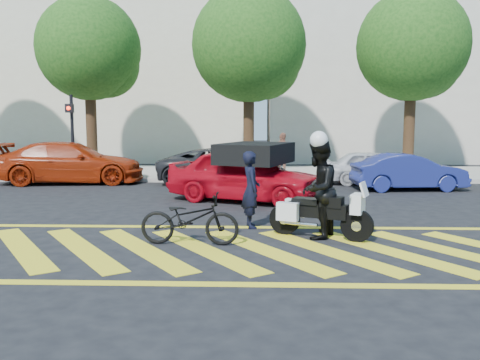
{
  "coord_description": "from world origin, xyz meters",
  "views": [
    {
      "loc": [
        0.34,
        -8.85,
        2.35
      ],
      "look_at": [
        -0.01,
        1.74,
        1.05
      ],
      "focal_mm": 38.0,
      "sensor_mm": 36.0,
      "label": 1
    }
  ],
  "objects_px": {
    "officer_moto": "(318,189)",
    "parked_right": "(409,172)",
    "officer_bike": "(251,190)",
    "police_motorcycle": "(318,213)",
    "red_convertible": "(245,175)",
    "parked_mid_left": "(222,166)",
    "parked_mid_right": "(374,167)",
    "bicycle": "(190,219)",
    "parked_left": "(71,163)"
  },
  "relations": [
    {
      "from": "officer_moto",
      "to": "parked_right",
      "type": "relative_size",
      "value": 0.53
    },
    {
      "from": "officer_bike",
      "to": "police_motorcycle",
      "type": "relative_size",
      "value": 0.84
    },
    {
      "from": "red_convertible",
      "to": "parked_mid_left",
      "type": "height_order",
      "value": "red_convertible"
    },
    {
      "from": "parked_mid_right",
      "to": "red_convertible",
      "type": "bearing_deg",
      "value": 136.76
    },
    {
      "from": "police_motorcycle",
      "to": "officer_moto",
      "type": "height_order",
      "value": "officer_moto"
    },
    {
      "from": "bicycle",
      "to": "officer_moto",
      "type": "distance_m",
      "value": 2.56
    },
    {
      "from": "parked_left",
      "to": "parked_right",
      "type": "xyz_separation_m",
      "value": [
        11.69,
        -1.4,
        -0.15
      ]
    },
    {
      "from": "red_convertible",
      "to": "parked_right",
      "type": "bearing_deg",
      "value": -43.74
    },
    {
      "from": "red_convertible",
      "to": "parked_right",
      "type": "relative_size",
      "value": 1.21
    },
    {
      "from": "red_convertible",
      "to": "officer_moto",
      "type": "bearing_deg",
      "value": -139.03
    },
    {
      "from": "parked_mid_left",
      "to": "parked_mid_right",
      "type": "xyz_separation_m",
      "value": [
        5.41,
        0.0,
        -0.03
      ]
    },
    {
      "from": "bicycle",
      "to": "parked_mid_left",
      "type": "relative_size",
      "value": 0.4
    },
    {
      "from": "officer_moto",
      "to": "parked_mid_right",
      "type": "bearing_deg",
      "value": -175.93
    },
    {
      "from": "bicycle",
      "to": "parked_mid_right",
      "type": "relative_size",
      "value": 0.51
    },
    {
      "from": "parked_left",
      "to": "red_convertible",
      "type": "bearing_deg",
      "value": -127.77
    },
    {
      "from": "red_convertible",
      "to": "parked_mid_left",
      "type": "distance_m",
      "value": 3.95
    },
    {
      "from": "parked_left",
      "to": "parked_mid_left",
      "type": "bearing_deg",
      "value": -96.74
    },
    {
      "from": "officer_moto",
      "to": "parked_mid_left",
      "type": "relative_size",
      "value": 0.42
    },
    {
      "from": "officer_moto",
      "to": "parked_right",
      "type": "distance_m",
      "value": 7.79
    },
    {
      "from": "police_motorcycle",
      "to": "parked_left",
      "type": "distance_m",
      "value": 11.41
    },
    {
      "from": "police_motorcycle",
      "to": "parked_right",
      "type": "relative_size",
      "value": 0.54
    },
    {
      "from": "parked_left",
      "to": "parked_mid_left",
      "type": "height_order",
      "value": "parked_left"
    },
    {
      "from": "officer_moto",
      "to": "bicycle",
      "type": "bearing_deg",
      "value": -51.97
    },
    {
      "from": "officer_bike",
      "to": "parked_right",
      "type": "height_order",
      "value": "officer_bike"
    },
    {
      "from": "parked_right",
      "to": "officer_moto",
      "type": "bearing_deg",
      "value": 145.38
    },
    {
      "from": "police_motorcycle",
      "to": "officer_moto",
      "type": "distance_m",
      "value": 0.47
    },
    {
      "from": "police_motorcycle",
      "to": "red_convertible",
      "type": "height_order",
      "value": "red_convertible"
    },
    {
      "from": "red_convertible",
      "to": "parked_mid_right",
      "type": "height_order",
      "value": "red_convertible"
    },
    {
      "from": "red_convertible",
      "to": "parked_mid_right",
      "type": "xyz_separation_m",
      "value": [
        4.51,
        3.84,
        -0.14
      ]
    },
    {
      "from": "officer_bike",
      "to": "parked_mid_right",
      "type": "relative_size",
      "value": 0.46
    },
    {
      "from": "parked_mid_left",
      "to": "bicycle",
      "type": "bearing_deg",
      "value": -177.99
    },
    {
      "from": "bicycle",
      "to": "parked_mid_left",
      "type": "bearing_deg",
      "value": 3.2
    },
    {
      "from": "parked_mid_left",
      "to": "parked_mid_right",
      "type": "height_order",
      "value": "parked_mid_left"
    },
    {
      "from": "parked_mid_right",
      "to": "parked_right",
      "type": "bearing_deg",
      "value": -143.92
    },
    {
      "from": "parked_left",
      "to": "parked_mid_right",
      "type": "bearing_deg",
      "value": -96.74
    },
    {
      "from": "police_motorcycle",
      "to": "officer_bike",
      "type": "bearing_deg",
      "value": 169.65
    },
    {
      "from": "officer_bike",
      "to": "bicycle",
      "type": "distance_m",
      "value": 1.93
    },
    {
      "from": "parked_mid_right",
      "to": "officer_moto",
      "type": "bearing_deg",
      "value": 166.47
    },
    {
      "from": "police_motorcycle",
      "to": "red_convertible",
      "type": "bearing_deg",
      "value": 133.58
    },
    {
      "from": "bicycle",
      "to": "parked_mid_left",
      "type": "distance_m",
      "value": 8.82
    },
    {
      "from": "officer_moto",
      "to": "parked_mid_left",
      "type": "bearing_deg",
      "value": -139.48
    },
    {
      "from": "officer_bike",
      "to": "parked_mid_left",
      "type": "relative_size",
      "value": 0.36
    },
    {
      "from": "parked_mid_right",
      "to": "parked_right",
      "type": "relative_size",
      "value": 0.99
    },
    {
      "from": "parked_mid_left",
      "to": "police_motorcycle",
      "type": "bearing_deg",
      "value": -161.31
    },
    {
      "from": "officer_moto",
      "to": "police_motorcycle",
      "type": "bearing_deg",
      "value": 152.87
    },
    {
      "from": "officer_bike",
      "to": "officer_moto",
      "type": "distance_m",
      "value": 1.62
    },
    {
      "from": "parked_mid_left",
      "to": "parked_right",
      "type": "relative_size",
      "value": 1.26
    },
    {
      "from": "officer_moto",
      "to": "parked_right",
      "type": "xyz_separation_m",
      "value": [
        3.77,
        6.81,
        -0.37
      ]
    },
    {
      "from": "officer_bike",
      "to": "parked_mid_right",
      "type": "xyz_separation_m",
      "value": [
        4.28,
        7.29,
        -0.21
      ]
    },
    {
      "from": "officer_bike",
      "to": "police_motorcycle",
      "type": "bearing_deg",
      "value": -136.47
    }
  ]
}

